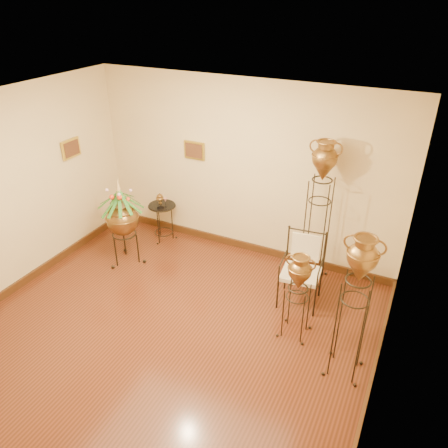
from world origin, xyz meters
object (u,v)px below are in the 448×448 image
at_px(side_table, 163,221).
at_px(armchair, 301,271).
at_px(amphora_tall, 318,213).
at_px(amphora_mid, 353,308).
at_px(planter_urn, 122,216).

bearing_deg(side_table, armchair, -13.49).
xyz_separation_m(amphora_tall, side_table, (-2.65, 0.00, -0.77)).
distance_m(amphora_mid, planter_urn, 3.72).
bearing_deg(planter_urn, amphora_tall, 16.87).
xyz_separation_m(amphora_tall, planter_urn, (-2.80, -0.85, -0.31)).
bearing_deg(amphora_tall, armchair, -90.04).
bearing_deg(planter_urn, armchair, 4.39).
height_order(amphora_mid, planter_urn, amphora_mid).
relative_size(amphora_tall, amphora_mid, 1.21).
xyz_separation_m(amphora_mid, side_table, (-3.49, 1.60, -0.57)).
relative_size(amphora_tall, armchair, 2.11).
bearing_deg(amphora_mid, amphora_tall, 117.81).
relative_size(amphora_tall, planter_urn, 1.51).
height_order(planter_urn, side_table, planter_urn).
distance_m(amphora_mid, side_table, 3.88).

